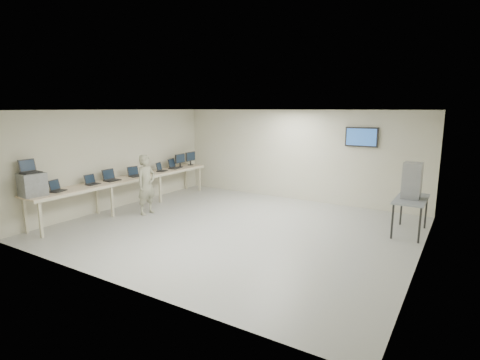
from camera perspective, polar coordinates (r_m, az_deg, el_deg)
The scene contains 15 objects.
room at distance 8.78m, azimuth -0.31°, elevation 1.50°, with size 8.01×7.01×2.81m.
workbench at distance 11.16m, azimuth -16.43°, elevation 0.03°, with size 0.76×6.00×0.90m.
equipment_box at distance 9.58m, azimuth -29.06°, elevation -0.60°, with size 0.44×0.50×0.52m, color gray.
laptop_on_box at distance 9.58m, azimuth -29.42°, elevation 1.42°, with size 0.32×0.39×0.30m.
laptop_0 at distance 9.90m, azimuth -26.18°, elevation -1.14°, with size 0.38×0.41×0.27m.
laptop_1 at distance 10.42m, azimuth -21.69°, elevation -0.26°, with size 0.29×0.34×0.26m.
laptop_2 at distance 10.79m, azimuth -19.12°, elevation 0.33°, with size 0.33×0.40×0.31m.
laptop_3 at distance 11.26m, azimuth -15.74°, elevation 0.92°, with size 0.37×0.41×0.28m.
laptop_4 at distance 12.01m, azimuth -11.99°, elevation 1.68°, with size 0.38×0.41×0.27m.
laptop_5 at distance 12.48m, azimuth -10.08°, elevation 2.13°, with size 0.40×0.45×0.31m.
monitor_near at distance 12.67m, azimuth -9.12°, elevation 3.15°, with size 0.20×0.45×0.44m.
monitor_far at distance 13.08m, azimuth -7.57°, elevation 3.47°, with size 0.21×0.46×0.46m.
soldier at distance 10.41m, azimuth -14.07°, elevation -0.68°, with size 0.59×0.39×1.63m, color gray.
side_table at distance 9.36m, azimuth 24.64°, elevation -2.97°, with size 0.65×1.39×0.83m.
storage_bins at distance 9.27m, azimuth 24.75°, elevation -0.07°, with size 0.39×0.43×0.81m.
Camera 1 is at (4.63, -7.28, 2.84)m, focal length 28.00 mm.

